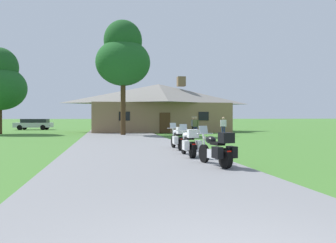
% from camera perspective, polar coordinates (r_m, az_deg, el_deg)
% --- Properties ---
extents(ground_plane, '(500.00, 500.00, 0.00)m').
position_cam_1_polar(ground_plane, '(23.22, -7.30, -3.33)').
color(ground_plane, '#42752D').
extents(asphalt_driveway, '(6.40, 80.00, 0.06)m').
position_cam_1_polar(asphalt_driveway, '(21.23, -7.01, -3.64)').
color(asphalt_driveway, slate).
rests_on(asphalt_driveway, ground).
extents(motorcycle_black_nearest_to_camera, '(0.97, 2.07, 1.30)m').
position_cam_1_polar(motorcycle_black_nearest_to_camera, '(10.98, 8.53, -4.77)').
color(motorcycle_black_nearest_to_camera, black).
rests_on(motorcycle_black_nearest_to_camera, asphalt_driveway).
extents(motorcycle_white_second_in_row, '(0.73, 2.08, 1.30)m').
position_cam_1_polar(motorcycle_white_second_in_row, '(13.54, 3.68, -3.70)').
color(motorcycle_white_second_in_row, black).
rests_on(motorcycle_white_second_in_row, asphalt_driveway).
extents(motorcycle_silver_farthest_in_row, '(0.77, 2.08, 1.30)m').
position_cam_1_polar(motorcycle_silver_farthest_in_row, '(16.46, 1.76, -2.90)').
color(motorcycle_silver_farthest_in_row, black).
rests_on(motorcycle_silver_farthest_in_row, asphalt_driveway).
extents(stone_lodge, '(15.52, 8.66, 6.30)m').
position_cam_1_polar(stone_lodge, '(37.99, -1.60, 2.48)').
color(stone_lodge, '#896B4C').
rests_on(stone_lodge, ground).
extents(bystander_gray_shirt_near_lodge, '(0.24, 0.55, 1.69)m').
position_cam_1_polar(bystander_gray_shirt_near_lodge, '(28.31, 4.30, -0.66)').
color(bystander_gray_shirt_near_lodge, black).
rests_on(bystander_gray_shirt_near_lodge, ground).
extents(bystander_white_shirt_beside_signpost, '(0.44, 0.40, 1.67)m').
position_cam_1_polar(bystander_white_shirt_beside_signpost, '(28.79, 9.46, -0.68)').
color(bystander_white_shirt_beside_signpost, navy).
rests_on(bystander_white_shirt_beside_signpost, ground).
extents(bystander_olive_shirt_by_tree, '(0.41, 0.43, 1.69)m').
position_cam_1_polar(bystander_olive_shirt_by_tree, '(27.66, 4.78, -0.70)').
color(bystander_olive_shirt_by_tree, navy).
rests_on(bystander_olive_shirt_by_tree, ground).
extents(tree_by_lodge_front, '(4.87, 4.87, 10.31)m').
position_cam_1_polar(tree_by_lodge_front, '(30.56, -7.71, 11.00)').
color(tree_by_lodge_front, '#422D19').
rests_on(tree_by_lodge_front, ground).
extents(parked_silver_suv_far_left, '(4.76, 2.30, 1.40)m').
position_cam_1_polar(parked_silver_suv_far_left, '(46.25, -21.96, -0.36)').
color(parked_silver_suv_far_left, '#ADAFB7').
rests_on(parked_silver_suv_far_left, ground).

